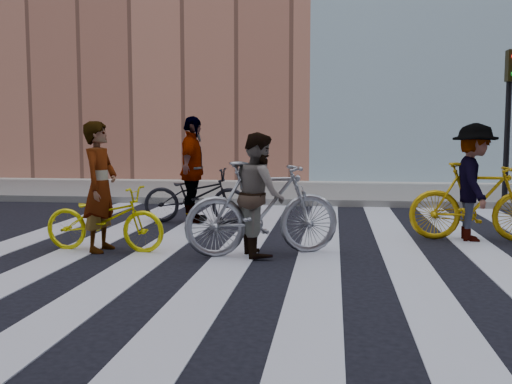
% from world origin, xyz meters
% --- Properties ---
extents(ground, '(100.00, 100.00, 0.00)m').
position_xyz_m(ground, '(0.00, 0.00, 0.00)').
color(ground, black).
rests_on(ground, ground).
extents(sidewalk_far, '(100.00, 5.00, 0.15)m').
position_xyz_m(sidewalk_far, '(0.00, 7.50, 0.07)').
color(sidewalk_far, gray).
rests_on(sidewalk_far, ground).
extents(zebra_crosswalk, '(8.25, 10.00, 0.01)m').
position_xyz_m(zebra_crosswalk, '(0.00, 0.00, 0.01)').
color(zebra_crosswalk, silver).
rests_on(zebra_crosswalk, ground).
extents(traffic_signal, '(0.22, 0.42, 3.33)m').
position_xyz_m(traffic_signal, '(4.40, 5.32, 2.28)').
color(traffic_signal, black).
rests_on(traffic_signal, ground).
extents(bike_yellow_left, '(1.73, 0.70, 0.89)m').
position_xyz_m(bike_yellow_left, '(-2.36, -0.28, 0.45)').
color(bike_yellow_left, yellow).
rests_on(bike_yellow_left, ground).
extents(bike_silver_mid, '(2.15, 1.29, 1.25)m').
position_xyz_m(bike_silver_mid, '(-0.18, -0.28, 0.62)').
color(bike_silver_mid, '#989BA1').
rests_on(bike_silver_mid, ground).
extents(bike_yellow_right, '(1.98, 0.65, 1.17)m').
position_xyz_m(bike_yellow_right, '(2.85, 1.18, 0.59)').
color(bike_yellow_right, '#CD9C0B').
rests_on(bike_yellow_right, ground).
extents(bike_dark_rear, '(1.89, 0.72, 0.98)m').
position_xyz_m(bike_dark_rear, '(-1.72, 2.39, 0.49)').
color(bike_dark_rear, black).
rests_on(bike_dark_rear, ground).
extents(rider_left, '(0.46, 0.67, 1.77)m').
position_xyz_m(rider_left, '(-2.41, -0.28, 0.88)').
color(rider_left, slate).
rests_on(rider_left, ground).
extents(rider_mid, '(0.86, 0.96, 1.62)m').
position_xyz_m(rider_mid, '(-0.23, -0.28, 0.81)').
color(rider_mid, slate).
rests_on(rider_mid, ground).
extents(rider_right, '(0.71, 1.17, 1.76)m').
position_xyz_m(rider_right, '(2.80, 1.18, 0.88)').
color(rider_right, slate).
rests_on(rider_right, ground).
extents(rider_rear, '(0.50, 1.13, 1.90)m').
position_xyz_m(rider_rear, '(-1.77, 2.39, 0.95)').
color(rider_rear, slate).
rests_on(rider_rear, ground).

